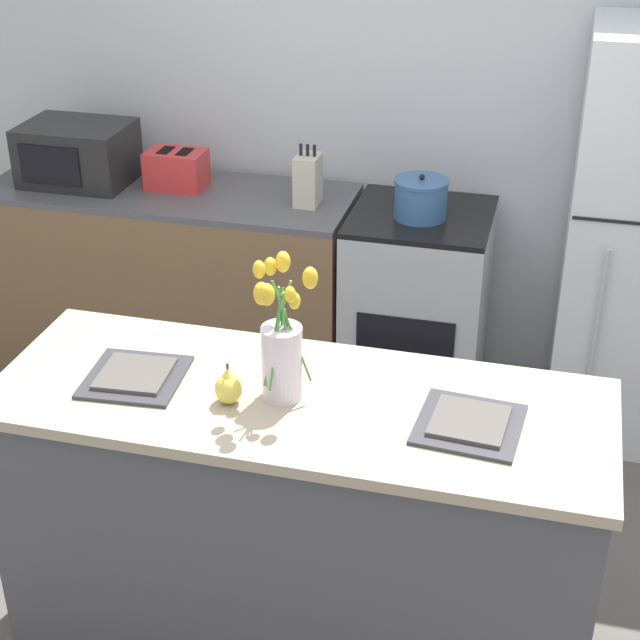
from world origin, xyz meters
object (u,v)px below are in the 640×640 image
(plate_setting_right, at_px, (469,423))
(toaster, at_px, (176,169))
(cooking_pot, at_px, (421,198))
(knife_block, at_px, (308,180))
(pear_figurine, at_px, (228,387))
(stove_range, at_px, (417,307))
(flower_vase, at_px, (282,348))
(plate_setting_left, at_px, (135,376))
(microwave, at_px, (78,153))

(plate_setting_right, height_order, toaster, toaster)
(cooking_pot, relative_size, knife_block, 0.85)
(pear_figurine, xyz_separation_m, toaster, (-0.85, 1.72, -0.02))
(stove_range, height_order, toaster, toaster)
(toaster, height_order, knife_block, knife_block)
(pear_figurine, relative_size, knife_block, 0.48)
(toaster, relative_size, knife_block, 1.04)
(flower_vase, distance_m, plate_setting_right, 0.56)
(flower_vase, xyz_separation_m, knife_block, (-0.36, 1.59, -0.10))
(toaster, bearing_deg, plate_setting_right, -47.56)
(plate_setting_left, height_order, microwave, microwave)
(plate_setting_left, xyz_separation_m, knife_block, (0.09, 1.61, 0.05))
(cooking_pot, bearing_deg, microwave, 178.64)
(cooking_pot, distance_m, microwave, 1.59)
(stove_range, distance_m, plate_setting_left, 1.81)
(flower_vase, bearing_deg, cooking_pot, 84.79)
(plate_setting_right, height_order, cooking_pot, cooking_pot)
(microwave, bearing_deg, plate_setting_right, -39.28)
(stove_range, relative_size, plate_setting_left, 2.97)
(cooking_pot, distance_m, knife_block, 0.50)
(stove_range, distance_m, pear_figurine, 1.79)
(plate_setting_left, distance_m, plate_setting_right, 0.99)
(stove_range, bearing_deg, pear_figurine, -99.57)
(flower_vase, relative_size, plate_setting_right, 1.40)
(cooking_pot, bearing_deg, plate_setting_left, -110.46)
(knife_block, bearing_deg, cooking_pot, -2.97)
(plate_setting_left, bearing_deg, microwave, 121.59)
(stove_range, xyz_separation_m, microwave, (-1.59, -0.00, 0.58))
(cooking_pot, relative_size, microwave, 0.48)
(cooking_pot, bearing_deg, pear_figurine, -99.73)
(knife_block, bearing_deg, plate_setting_right, -61.00)
(stove_range, distance_m, microwave, 1.70)
(flower_vase, relative_size, plate_setting_left, 1.40)
(plate_setting_left, height_order, plate_setting_right, same)
(plate_setting_left, distance_m, knife_block, 1.62)
(cooking_pot, bearing_deg, flower_vase, -95.21)
(plate_setting_left, bearing_deg, cooking_pot, 69.54)
(plate_setting_left, distance_m, microwave, 1.91)
(toaster, bearing_deg, microwave, -174.72)
(stove_range, xyz_separation_m, toaster, (-1.13, 0.04, 0.53))
(plate_setting_left, height_order, toaster, toaster)
(flower_vase, xyz_separation_m, plate_setting_right, (0.54, -0.02, -0.15))
(plate_setting_left, bearing_deg, pear_figurine, -9.16)
(plate_setting_left, relative_size, microwave, 0.63)
(stove_range, bearing_deg, plate_setting_right, -76.38)
(toaster, xyz_separation_m, cooking_pot, (1.13, -0.08, -0.00))
(pear_figurine, bearing_deg, knife_block, 97.47)
(stove_range, height_order, flower_vase, flower_vase)
(pear_figurine, bearing_deg, plate_setting_right, 4.25)
(pear_figurine, height_order, microwave, microwave)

